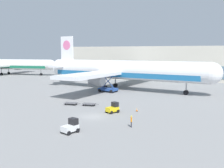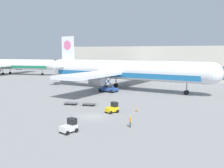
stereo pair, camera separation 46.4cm
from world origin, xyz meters
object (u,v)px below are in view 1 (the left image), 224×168
object	(u,v)px
airplane_main	(120,71)
scissor_lift_loader	(108,84)
traffic_cone_near	(137,110)
baggage_dolly_lead	(71,103)
ground_crew_near	(131,120)
baggage_dolly_second	(89,104)
baggage_tug_foreground	(71,127)
airplane_distant	(10,65)
baggage_tug_mid	(113,108)

from	to	relation	value
airplane_main	scissor_lift_loader	size ratio (longest dim) A/B	9.87
traffic_cone_near	baggage_dolly_lead	bearing A→B (deg)	172.48
scissor_lift_loader	baggage_dolly_lead	size ratio (longest dim) A/B	1.55
baggage_dolly_lead	traffic_cone_near	bearing A→B (deg)	-9.10
baggage_dolly_lead	ground_crew_near	bearing A→B (deg)	-39.45
baggage_dolly_second	ground_crew_near	distance (m)	17.59
airplane_main	baggage_tug_foreground	distance (m)	43.89
baggage_dolly_lead	traffic_cone_near	size ratio (longest dim) A/B	5.08
airplane_distant	baggage_tug_mid	bearing A→B (deg)	-42.51
baggage_tug_foreground	ground_crew_near	world-z (taller)	baggage_tug_foreground
baggage_tug_mid	traffic_cone_near	size ratio (longest dim) A/B	3.84
baggage_tug_foreground	baggage_dolly_second	distance (m)	18.28
airplane_distant	traffic_cone_near	xyz separation A→B (m)	(79.73, -63.23, -4.83)
airplane_main	airplane_distant	distance (m)	77.45
ground_crew_near	traffic_cone_near	xyz separation A→B (m)	(-1.17, 10.56, -0.72)
airplane_main	ground_crew_near	world-z (taller)	airplane_main
baggage_tug_mid	ground_crew_near	distance (m)	9.79
baggage_dolly_second	baggage_tug_mid	bearing A→B (deg)	-35.85
baggage_tug_foreground	traffic_cone_near	xyz separation A→B (m)	(6.51, 15.50, -0.52)
airplane_main	traffic_cone_near	distance (m)	30.42
scissor_lift_loader	baggage_dolly_lead	bearing A→B (deg)	-82.35
airplane_main	baggage_dolly_lead	xyz separation A→B (m)	(-4.13, -25.92, -5.45)
airplane_distant	ground_crew_near	world-z (taller)	airplane_distant
airplane_main	baggage_tug_mid	xyz separation A→B (m)	(6.70, -30.23, -4.96)
ground_crew_near	traffic_cone_near	distance (m)	10.65
airplane_main	ground_crew_near	size ratio (longest dim) A/B	31.37
scissor_lift_loader	ground_crew_near	distance (m)	35.18
baggage_tug_mid	baggage_dolly_second	size ratio (longest dim) A/B	0.76
baggage_tug_foreground	ground_crew_near	size ratio (longest dim) A/B	1.54
airplane_main	baggage_tug_foreground	xyz separation A→B (m)	(4.31, -43.39, -4.96)
airplane_distant	traffic_cone_near	distance (m)	101.88
traffic_cone_near	scissor_lift_loader	bearing A→B (deg)	120.23
baggage_tug_mid	ground_crew_near	xyz separation A→B (m)	(5.29, -8.23, 0.20)
baggage_dolly_lead	baggage_dolly_second	xyz separation A→B (m)	(4.10, 0.28, 0.00)
baggage_dolly_second	ground_crew_near	world-z (taller)	ground_crew_near
ground_crew_near	airplane_distant	bearing A→B (deg)	32.31
baggage_dolly_lead	baggage_dolly_second	bearing A→B (deg)	2.34
baggage_dolly_second	traffic_cone_near	bearing A→B (deg)	-13.32
airplane_distant	baggage_dolly_second	world-z (taller)	airplane_distant
baggage_tug_mid	baggage_dolly_lead	xyz separation A→B (m)	(-10.83, 4.31, -0.49)
ground_crew_near	traffic_cone_near	size ratio (longest dim) A/B	2.48
baggage_tug_foreground	traffic_cone_near	world-z (taller)	baggage_tug_foreground
baggage_dolly_lead	baggage_dolly_second	world-z (taller)	same
airplane_main	ground_crew_near	distance (m)	40.57
airplane_distant	baggage_dolly_second	bearing A→B (deg)	-43.09
baggage_tug_foreground	ground_crew_near	distance (m)	9.13
traffic_cone_near	airplane_distant	bearing A→B (deg)	141.58
baggage_dolly_second	traffic_cone_near	world-z (taller)	traffic_cone_near
baggage_tug_foreground	ground_crew_near	xyz separation A→B (m)	(7.68, 4.93, 0.20)
scissor_lift_loader	traffic_cone_near	distance (m)	25.25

